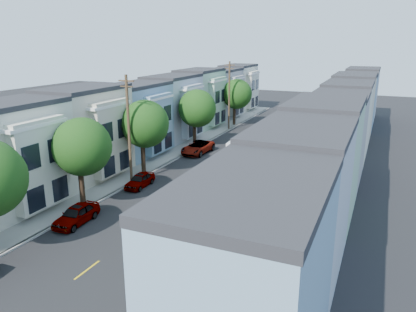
{
  "coord_description": "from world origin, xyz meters",
  "views": [
    {
      "loc": [
        15.02,
        -28.49,
        13.06
      ],
      "look_at": [
        -0.23,
        6.3,
        2.2
      ],
      "focal_mm": 35.0,
      "sensor_mm": 36.0,
      "label": 1
    }
  ],
  "objects_px": {
    "tree_d": "(196,108)",
    "parked_left_c": "(140,180)",
    "tree_e": "(236,94)",
    "fedex_truck": "(247,150)",
    "utility_pole_near": "(129,130)",
    "parked_left_b": "(76,215)",
    "tree_c": "(144,124)",
    "tree_far_r": "(323,105)",
    "tree_b": "(81,147)",
    "parked_left_d": "(198,148)",
    "parked_right_a": "(186,251)",
    "motorcycle": "(175,273)",
    "lead_sedan": "(264,145)",
    "parked_right_b": "(235,202)",
    "parked_right_c": "(286,149)",
    "utility_pole_far": "(229,96)",
    "parked_right_d": "(302,133)"
  },
  "relations": [
    {
      "from": "tree_d",
      "to": "parked_left_c",
      "type": "xyz_separation_m",
      "value": [
        1.4,
        -15.3,
        -4.3
      ]
    },
    {
      "from": "tree_e",
      "to": "fedex_truck",
      "type": "relative_size",
      "value": 1.12
    },
    {
      "from": "utility_pole_near",
      "to": "parked_left_b",
      "type": "bearing_deg",
      "value": -81.36
    },
    {
      "from": "tree_c",
      "to": "fedex_truck",
      "type": "xyz_separation_m",
      "value": [
        8.4,
        6.71,
        -3.43
      ]
    },
    {
      "from": "tree_far_r",
      "to": "tree_b",
      "type": "bearing_deg",
      "value": -110.47
    },
    {
      "from": "parked_left_d",
      "to": "parked_right_a",
      "type": "height_order",
      "value": "parked_left_d"
    },
    {
      "from": "tree_d",
      "to": "motorcycle",
      "type": "height_order",
      "value": "tree_d"
    },
    {
      "from": "tree_c",
      "to": "lead_sedan",
      "type": "distance_m",
      "value": 16.74
    },
    {
      "from": "tree_far_r",
      "to": "parked_left_b",
      "type": "distance_m",
      "value": 40.01
    },
    {
      "from": "motorcycle",
      "to": "parked_left_d",
      "type": "bearing_deg",
      "value": 107.36
    },
    {
      "from": "parked_left_c",
      "to": "tree_d",
      "type": "bearing_deg",
      "value": 92.5
    },
    {
      "from": "tree_e",
      "to": "parked_left_c",
      "type": "relative_size",
      "value": 1.88
    },
    {
      "from": "parked_right_b",
      "to": "parked_right_c",
      "type": "height_order",
      "value": "parked_right_c"
    },
    {
      "from": "tree_d",
      "to": "fedex_truck",
      "type": "height_order",
      "value": "tree_d"
    },
    {
      "from": "parked_left_c",
      "to": "parked_right_b",
      "type": "xyz_separation_m",
      "value": [
        9.8,
        -1.4,
        0.04
      ]
    },
    {
      "from": "tree_b",
      "to": "utility_pole_near",
      "type": "relative_size",
      "value": 0.74
    },
    {
      "from": "utility_pole_far",
      "to": "parked_right_c",
      "type": "xyz_separation_m",
      "value": [
        11.2,
        -10.53,
        -4.45
      ]
    },
    {
      "from": "tree_e",
      "to": "parked_left_d",
      "type": "height_order",
      "value": "tree_e"
    },
    {
      "from": "parked_left_c",
      "to": "tree_far_r",
      "type": "bearing_deg",
      "value": 65.52
    },
    {
      "from": "tree_c",
      "to": "parked_left_c",
      "type": "relative_size",
      "value": 1.94
    },
    {
      "from": "tree_b",
      "to": "tree_d",
      "type": "relative_size",
      "value": 1.01
    },
    {
      "from": "parked_right_c",
      "to": "motorcycle",
      "type": "xyz_separation_m",
      "value": [
        0.28,
        -28.15,
        -0.33
      ]
    },
    {
      "from": "utility_pole_near",
      "to": "parked_right_d",
      "type": "bearing_deg",
      "value": 65.84
    },
    {
      "from": "utility_pole_near",
      "to": "parked_right_c",
      "type": "bearing_deg",
      "value": 54.1
    },
    {
      "from": "lead_sedan",
      "to": "motorcycle",
      "type": "xyz_separation_m",
      "value": [
        3.16,
        -29.12,
        -0.32
      ]
    },
    {
      "from": "parked_right_c",
      "to": "fedex_truck",
      "type": "bearing_deg",
      "value": -110.91
    },
    {
      "from": "parked_left_c",
      "to": "parked_right_d",
      "type": "distance_m",
      "value": 27.48
    },
    {
      "from": "tree_c",
      "to": "motorcycle",
      "type": "height_order",
      "value": "tree_c"
    },
    {
      "from": "tree_b",
      "to": "tree_e",
      "type": "xyz_separation_m",
      "value": [
        0.0,
        35.67,
        -0.06
      ]
    },
    {
      "from": "parked_left_c",
      "to": "motorcycle",
      "type": "xyz_separation_m",
      "value": [
        10.08,
        -11.98,
        -0.25
      ]
    },
    {
      "from": "tree_e",
      "to": "fedex_truck",
      "type": "bearing_deg",
      "value": -67.05
    },
    {
      "from": "tree_far_r",
      "to": "parked_left_d",
      "type": "relative_size",
      "value": 1.1
    },
    {
      "from": "tree_b",
      "to": "utility_pole_far",
      "type": "relative_size",
      "value": 0.74
    },
    {
      "from": "tree_d",
      "to": "motorcycle",
      "type": "bearing_deg",
      "value": -67.16
    },
    {
      "from": "parked_left_b",
      "to": "fedex_truck",
      "type": "bearing_deg",
      "value": 66.23
    },
    {
      "from": "parked_right_d",
      "to": "parked_left_d",
      "type": "bearing_deg",
      "value": -123.1
    },
    {
      "from": "parked_left_d",
      "to": "parked_right_c",
      "type": "distance_m",
      "value": 10.44
    },
    {
      "from": "lead_sedan",
      "to": "parked_left_c",
      "type": "distance_m",
      "value": 18.49
    },
    {
      "from": "tree_e",
      "to": "motorcycle",
      "type": "xyz_separation_m",
      "value": [
        11.49,
        -41.86,
        -4.63
      ]
    },
    {
      "from": "tree_d",
      "to": "parked_right_d",
      "type": "xyz_separation_m",
      "value": [
        11.2,
        10.38,
        -4.19
      ]
    },
    {
      "from": "fedex_truck",
      "to": "parked_right_b",
      "type": "relative_size",
      "value": 1.63
    },
    {
      "from": "utility_pole_far",
      "to": "parked_right_b",
      "type": "height_order",
      "value": "utility_pole_far"
    },
    {
      "from": "tree_d",
      "to": "parked_left_b",
      "type": "distance_m",
      "value": 24.22
    },
    {
      "from": "utility_pole_far",
      "to": "lead_sedan",
      "type": "distance_m",
      "value": 13.44
    },
    {
      "from": "utility_pole_near",
      "to": "parked_right_b",
      "type": "height_order",
      "value": "utility_pole_near"
    },
    {
      "from": "tree_c",
      "to": "parked_right_c",
      "type": "distance_m",
      "value": 17.62
    },
    {
      "from": "parked_right_c",
      "to": "tree_d",
      "type": "bearing_deg",
      "value": -171.85
    },
    {
      "from": "tree_b",
      "to": "parked_right_a",
      "type": "distance_m",
      "value": 12.76
    },
    {
      "from": "parked_right_a",
      "to": "parked_left_c",
      "type": "bearing_deg",
      "value": 132.94
    },
    {
      "from": "tree_far_r",
      "to": "parked_left_d",
      "type": "xyz_separation_m",
      "value": [
        -11.79,
        -16.97,
        -3.42
      ]
    }
  ]
}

